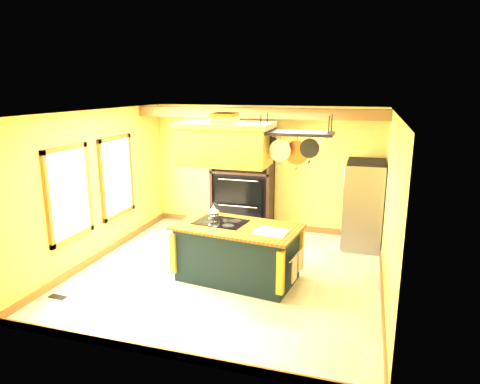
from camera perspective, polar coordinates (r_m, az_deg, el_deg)
The scene contains 15 objects.
floor at distance 7.45m, azimuth -1.42°, elevation -10.61°, with size 5.00×5.00×0.00m, color beige.
ceiling at distance 6.79m, azimuth -1.55°, elevation 10.60°, with size 5.00×5.00×0.00m, color white.
wall_back at distance 9.35m, azimuth 3.31°, elevation 3.15°, with size 5.00×0.02×2.70m, color gold.
wall_front at distance 4.80m, azimuth -10.92°, elevation -7.61°, with size 5.00×0.02×2.70m, color gold.
wall_left at distance 8.11m, azimuth -18.50°, elevation 0.79°, with size 0.02×5.00×2.70m, color gold.
wall_right at distance 6.68m, azimuth 19.37°, elevation -2.01°, with size 0.02×5.00×2.70m, color gold.
ceiling_beam at distance 8.42m, azimuth 2.14°, elevation 10.49°, with size 5.00×0.15×0.20m, color brown.
window_near at distance 7.46m, azimuth -21.81°, elevation -0.20°, with size 0.06×1.06×1.56m.
window_far at distance 8.57m, azimuth -16.06°, elevation 1.98°, with size 0.06×1.06×1.56m.
kitchen_island at distance 7.02m, azimuth -0.34°, elevation -8.02°, with size 2.10×1.35×1.11m.
range_hood at distance 6.63m, azimuth -2.01°, elevation 6.60°, with size 1.45×0.82×0.80m.
pot_rack at distance 6.36m, azimuth 7.55°, elevation 6.85°, with size 1.16×0.54×0.75m.
refrigerator at distance 8.64m, azimuth 16.09°, elevation -1.91°, with size 0.73×0.86×1.68m.
hutch at distance 9.31m, azimuth 0.37°, elevation 0.27°, with size 1.32×0.60×2.33m.
floor_register at distance 7.18m, azimuth -23.15°, elevation -12.73°, with size 0.28×0.12×0.01m, color black.
Camera 1 is at (2.12, -6.44, 3.09)m, focal length 32.00 mm.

